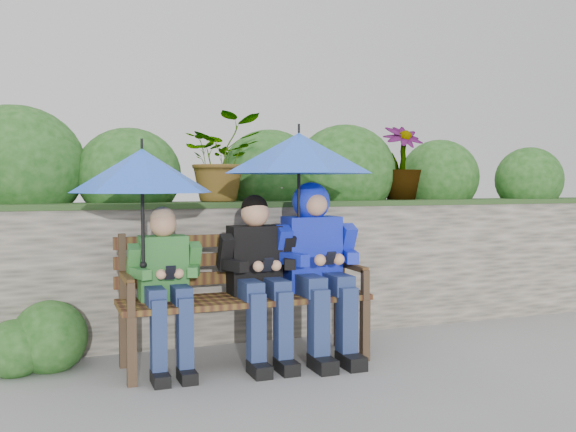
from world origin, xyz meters
name	(u,v)px	position (x,y,z in m)	size (l,w,h in m)	color
ground	(293,359)	(0.00, 0.00, 0.00)	(60.00, 60.00, 0.00)	gray
garden_backdrop	(215,246)	(-0.12, 1.61, 0.61)	(8.00, 2.83, 1.76)	#5A554B
park_bench	(243,288)	(-0.32, 0.09, 0.48)	(1.61, 0.47, 0.85)	#433122
boy_left	(166,279)	(-0.84, 0.02, 0.58)	(0.45, 0.52, 1.02)	#408B3E
boy_middle	(259,270)	(-0.23, 0.01, 0.61)	(0.50, 0.58, 1.09)	black
boy_right	(317,255)	(0.18, 0.02, 0.69)	(0.56, 0.68, 1.18)	#0A16C2
umbrella_left	(142,171)	(-0.98, -0.01, 1.24)	(0.85, 0.85, 0.78)	blue
umbrella_right	(299,153)	(0.06, 0.06, 1.37)	(1.02, 1.02, 0.89)	blue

